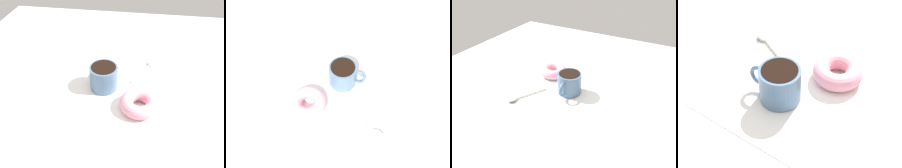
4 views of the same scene
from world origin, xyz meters
The scene contains 5 objects.
ground_plane centered at (0.00, 0.00, -1.00)cm, with size 120.00×120.00×2.00cm, color #B2BCC6.
napkin centered at (-1.24, -0.38, 0.15)cm, with size 31.16×31.16×0.30cm, color white.
coffee_cup centered at (-2.19, -2.98, 4.24)cm, with size 11.51×8.53×7.61cm.
donut centered at (5.53, 8.24, 2.19)cm, with size 10.94×10.94×3.78cm, color pink.
spoon centered at (-14.21, 10.44, 0.70)cm, with size 13.37×8.55×0.90cm.
Camera 3 is at (-59.70, -32.68, 45.77)cm, focal length 35.00 mm.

